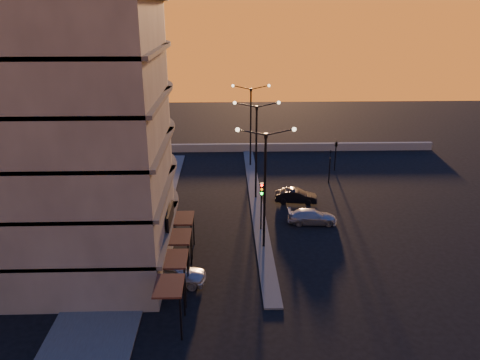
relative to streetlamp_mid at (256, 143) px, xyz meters
name	(u,v)px	position (x,y,z in m)	size (l,w,h in m)	color
ground	(264,247)	(0.00, -10.00, -5.59)	(120.00, 120.00, 0.00)	black
sidewalk_west	(136,226)	(-10.50, -6.00, -5.53)	(5.00, 40.00, 0.12)	#4A4A48
median	(256,198)	(0.00, 0.00, -5.53)	(1.20, 36.00, 0.12)	#4A4A48
parapet	(263,147)	(2.00, 16.00, -5.09)	(44.00, 0.50, 1.00)	gray
building	(61,94)	(-14.00, -9.97, 6.32)	(14.35, 17.08, 25.00)	#605B55
streetlamp_near	(265,179)	(0.00, -10.00, 0.00)	(4.32, 0.32, 9.51)	black
streetlamp_mid	(256,143)	(0.00, 0.00, 0.00)	(4.32, 0.32, 9.51)	black
streetlamp_far	(251,119)	(0.00, 10.00, 0.00)	(4.32, 0.32, 9.51)	black
traffic_light_main	(261,199)	(0.00, -7.13, -2.70)	(0.28, 0.44, 4.25)	black
signal_east_a	(330,166)	(8.00, 4.00, -3.66)	(0.13, 0.16, 3.60)	black
signal_east_b	(336,144)	(9.50, 8.00, -2.49)	(0.42, 1.99, 3.60)	black
car_hatchback	(172,273)	(-6.50, -14.83, -4.82)	(1.81, 4.51, 1.54)	#B5B8BD
car_sedan	(296,196)	(3.75, -1.19, -4.94)	(1.38, 3.96, 1.30)	black
car_wagon	(312,217)	(4.50, -5.77, -4.98)	(1.70, 4.19, 1.22)	#9EA1A6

